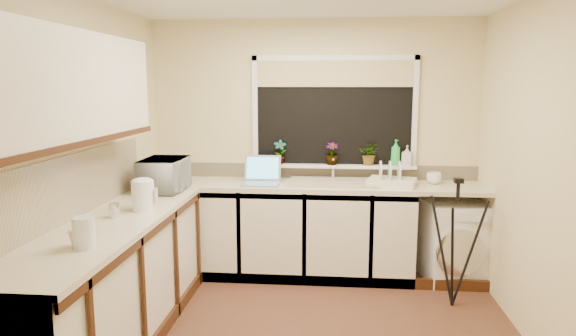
{
  "coord_description": "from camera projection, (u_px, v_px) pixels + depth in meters",
  "views": [
    {
      "loc": [
        0.21,
        -3.53,
        1.82
      ],
      "look_at": [
        -0.16,
        0.55,
        1.15
      ],
      "focal_mm": 31.81,
      "sensor_mm": 36.0,
      "label": 1
    }
  ],
  "objects": [
    {
      "name": "floor",
      "position": [
        303.0,
        333.0,
        3.78
      ],
      "size": [
        3.2,
        3.2,
        0.0
      ],
      "primitive_type": "plane",
      "color": "brown",
      "rests_on": "ground"
    },
    {
      "name": "wall_back",
      "position": [
        313.0,
        145.0,
        5.06
      ],
      "size": [
        3.2,
        0.0,
        3.2
      ],
      "primitive_type": "plane",
      "rotation": [
        1.57,
        0.0,
        0.0
      ],
      "color": "beige",
      "rests_on": "ground"
    },
    {
      "name": "wall_front",
      "position": [
        282.0,
        230.0,
        2.11
      ],
      "size": [
        3.2,
        0.0,
        3.2
      ],
      "primitive_type": "plane",
      "rotation": [
        -1.57,
        0.0,
        0.0
      ],
      "color": "beige",
      "rests_on": "ground"
    },
    {
      "name": "wall_left",
      "position": [
        86.0,
        167.0,
        3.73
      ],
      "size": [
        0.0,
        3.0,
        3.0
      ],
      "primitive_type": "plane",
      "rotation": [
        1.57,
        0.0,
        1.57
      ],
      "color": "beige",
      "rests_on": "ground"
    },
    {
      "name": "wall_right",
      "position": [
        541.0,
        174.0,
        3.44
      ],
      "size": [
        0.0,
        3.0,
        3.0
      ],
      "primitive_type": "plane",
      "rotation": [
        1.57,
        0.0,
        -1.57
      ],
      "color": "beige",
      "rests_on": "ground"
    },
    {
      "name": "base_cabinet_back",
      "position": [
        278.0,
        230.0,
        4.92
      ],
      "size": [
        2.55,
        0.6,
        0.86
      ],
      "primitive_type": "cube",
      "color": "silver",
      "rests_on": "floor"
    },
    {
      "name": "base_cabinet_left",
      "position": [
        114.0,
        288.0,
        3.53
      ],
      "size": [
        0.54,
        2.4,
        0.86
      ],
      "primitive_type": "cube",
      "color": "silver",
      "rests_on": "floor"
    },
    {
      "name": "worktop_back",
      "position": [
        312.0,
        185.0,
        4.82
      ],
      "size": [
        3.2,
        0.6,
        0.04
      ],
      "primitive_type": "cube",
      "color": "beige",
      "rests_on": "base_cabinet_back"
    },
    {
      "name": "worktop_left",
      "position": [
        110.0,
        225.0,
        3.46
      ],
      "size": [
        0.6,
        2.4,
        0.04
      ],
      "primitive_type": "cube",
      "color": "beige",
      "rests_on": "base_cabinet_left"
    },
    {
      "name": "upper_cabinet",
      "position": [
        70.0,
        88.0,
        3.18
      ],
      "size": [
        0.28,
        1.9,
        0.7
      ],
      "primitive_type": "cube",
      "color": "silver",
      "rests_on": "wall_left"
    },
    {
      "name": "splashback_left",
      "position": [
        67.0,
        189.0,
        3.45
      ],
      "size": [
        0.02,
        2.4,
        0.45
      ],
      "primitive_type": "cube",
      "color": "beige",
      "rests_on": "wall_left"
    },
    {
      "name": "splashback_back",
      "position": [
        313.0,
        171.0,
        5.09
      ],
      "size": [
        3.2,
        0.02,
        0.14
      ],
      "primitive_type": "cube",
      "color": "beige",
      "rests_on": "wall_back"
    },
    {
      "name": "window_glass",
      "position": [
        334.0,
        113.0,
        4.97
      ],
      "size": [
        1.5,
        0.02,
        1.0
      ],
      "primitive_type": "cube",
      "color": "black",
      "rests_on": "wall_back"
    },
    {
      "name": "window_blind",
      "position": [
        335.0,
        74.0,
        4.89
      ],
      "size": [
        1.5,
        0.02,
        0.25
      ],
      "primitive_type": "cube",
      "color": "tan",
      "rests_on": "wall_back"
    },
    {
      "name": "windowsill",
      "position": [
        333.0,
        166.0,
        5.0
      ],
      "size": [
        1.6,
        0.14,
        0.03
      ],
      "primitive_type": "cube",
      "color": "white",
      "rests_on": "wall_back"
    },
    {
      "name": "sink",
      "position": [
        333.0,
        182.0,
        4.8
      ],
      "size": [
        0.82,
        0.46,
        0.03
      ],
      "primitive_type": "cube",
      "color": "tan",
      "rests_on": "worktop_back"
    },
    {
      "name": "faucet",
      "position": [
        333.0,
        168.0,
        4.95
      ],
      "size": [
        0.03,
        0.03,
        0.24
      ],
      "primitive_type": "cylinder",
      "color": "silver",
      "rests_on": "worktop_back"
    },
    {
      "name": "washing_machine",
      "position": [
        453.0,
        241.0,
        4.77
      ],
      "size": [
        0.6,
        0.58,
        0.75
      ],
      "primitive_type": "cube",
      "rotation": [
        0.0,
        0.0,
        0.15
      ],
      "color": "white",
      "rests_on": "floor"
    },
    {
      "name": "laptop",
      "position": [
        262.0,
        176.0,
        4.79
      ],
      "size": [
        0.35,
        0.32,
        0.26
      ],
      "rotation": [
        0.0,
        0.0,
        0.01
      ],
      "color": "#98989F",
      "rests_on": "worktop_back"
    },
    {
      "name": "kettle",
      "position": [
        143.0,
        196.0,
        3.77
      ],
      "size": [
        0.16,
        0.16,
        0.22
      ],
      "primitive_type": "cylinder",
      "color": "white",
      "rests_on": "worktop_left"
    },
    {
      "name": "dish_rack",
      "position": [
        392.0,
        182.0,
        4.71
      ],
      "size": [
        0.49,
        0.42,
        0.06
      ],
      "primitive_type": "cube",
      "rotation": [
        0.0,
        0.0,
        -0.26
      ],
      "color": "beige",
      "rests_on": "worktop_back"
    },
    {
      "name": "tripod",
      "position": [
        455.0,
        243.0,
        4.17
      ],
      "size": [
        0.61,
        0.61,
        1.08
      ],
      "primitive_type": null,
      "rotation": [
        0.0,
        0.0,
        0.17
      ],
      "color": "black",
      "rests_on": "floor"
    },
    {
      "name": "glass_jug",
      "position": [
        84.0,
        233.0,
        2.89
      ],
      "size": [
        0.12,
        0.12,
        0.18
      ],
      "primitive_type": "cylinder",
      "color": "white",
      "rests_on": "worktop_left"
    },
    {
      "name": "steel_jar",
      "position": [
        115.0,
        210.0,
        3.57
      ],
      "size": [
        0.07,
        0.07,
        0.1
      ],
      "primitive_type": "cylinder",
      "color": "silver",
      "rests_on": "worktop_left"
    },
    {
      "name": "microwave",
      "position": [
        164.0,
        175.0,
        4.47
      ],
      "size": [
        0.35,
        0.52,
        0.28
      ],
      "primitive_type": "imported",
      "rotation": [
        0.0,
        0.0,
        1.59
      ],
      "color": "silver",
      "rests_on": "worktop_left"
    },
    {
      "name": "plant_a",
      "position": [
        280.0,
        152.0,
        5.01
      ],
      "size": [
        0.13,
        0.1,
        0.24
      ],
      "primitive_type": "imported",
      "rotation": [
        0.0,
        0.0,
        0.09
      ],
      "color": "#999999",
      "rests_on": "windowsill"
    },
    {
      "name": "plant_c",
      "position": [
        332.0,
        154.0,
        4.95
      ],
      "size": [
        0.13,
        0.13,
        0.22
      ],
      "primitive_type": "imported",
      "rotation": [
        0.0,
        0.0,
        0.08
      ],
      "color": "#999999",
      "rests_on": "windowsill"
    },
    {
      "name": "plant_d",
      "position": [
        370.0,
        154.0,
        4.93
      ],
      "size": [
        0.21,
        0.19,
        0.21
      ],
      "primitive_type": "imported",
      "rotation": [
        0.0,
        0.0,
        -0.14
      ],
      "color": "#999999",
      "rests_on": "windowsill"
    },
    {
      "name": "soap_bottle_green",
      "position": [
        396.0,
        152.0,
        4.92
      ],
      "size": [
        0.12,
        0.12,
        0.25
      ],
      "primitive_type": "imported",
      "rotation": [
        0.0,
        0.0,
        0.29
      ],
      "color": "green",
      "rests_on": "windowsill"
    },
    {
      "name": "soap_bottle_clear",
      "position": [
        407.0,
        155.0,
        4.9
      ],
      "size": [
        0.11,
        0.11,
        0.2
      ],
      "primitive_type": "imported",
      "rotation": [
        0.0,
        0.0,
        -0.25
      ],
      "color": "#999999",
      "rests_on": "windowsill"
    },
    {
      "name": "cup_back",
      "position": [
        434.0,
        178.0,
        4.78
      ],
      "size": [
        0.17,
        0.17,
        0.11
      ],
      "primitive_type": "imported",
      "rotation": [
        0.0,
        0.0,
        -0.31
      ],
      "color": "white",
      "rests_on": "worktop_back"
    },
    {
      "name": "cup_left",
      "position": [
        78.0,
        238.0,
        2.93
      ],
      "size": [
        0.13,
        0.13,
        0.1
      ],
      "primitive_type": "imported",
      "rotation": [
        0.0,
        0.0,
        -0.29
      ],
      "color": "beige",
      "rests_on": "worktop_left"
    }
  ]
}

